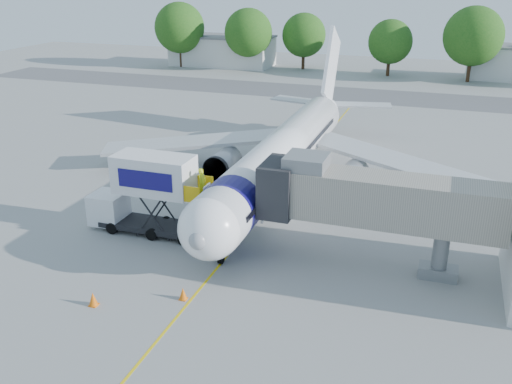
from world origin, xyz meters
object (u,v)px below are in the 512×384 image
(jet_bridge, at_px, (364,199))
(catering_hiloader, at_px, (147,194))
(ground_tug, at_px, (200,341))
(aircraft, at_px, (285,153))

(jet_bridge, relative_size, catering_hiloader, 1.64)
(jet_bridge, bearing_deg, ground_tug, -117.18)
(catering_hiloader, distance_m, ground_tug, 14.08)
(aircraft, bearing_deg, ground_tug, -83.83)
(jet_bridge, relative_size, ground_tug, 3.87)
(jet_bridge, height_order, catering_hiloader, jet_bridge)
(aircraft, xyz_separation_m, catering_hiloader, (-6.26, -11.12, -0.18))
(catering_hiloader, relative_size, ground_tug, 2.37)
(catering_hiloader, bearing_deg, ground_tug, -51.65)
(ground_tug, bearing_deg, jet_bridge, 56.83)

